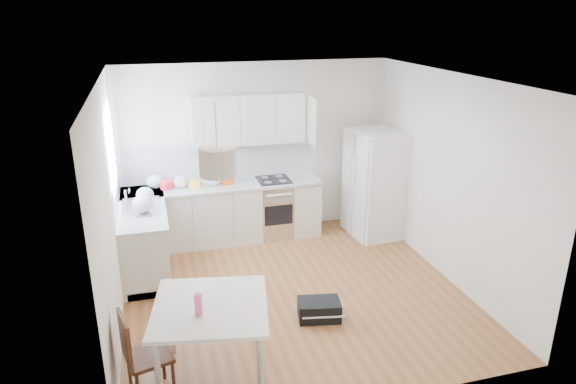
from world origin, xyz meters
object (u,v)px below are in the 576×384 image
at_px(refrigerator, 376,184).
at_px(dining_table, 211,314).
at_px(gym_bag, 319,310).
at_px(dining_chair, 149,354).

bearing_deg(refrigerator, dining_table, -141.14).
distance_m(refrigerator, gym_bag, 2.73).
height_order(refrigerator, dining_chair, refrigerator).
height_order(dining_chair, gym_bag, dining_chair).
height_order(refrigerator, dining_table, refrigerator).
height_order(refrigerator, gym_bag, refrigerator).
bearing_deg(dining_table, dining_chair, -163.13).
xyz_separation_m(dining_chair, gym_bag, (1.92, 0.79, -0.34)).
height_order(dining_table, gym_bag, dining_table).
bearing_deg(dining_table, refrigerator, 53.93).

